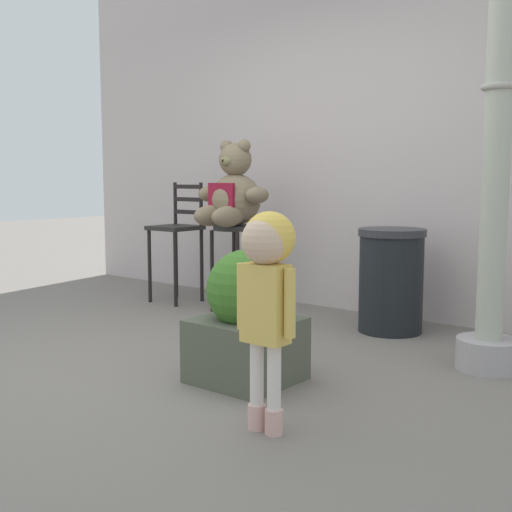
{
  "coord_description": "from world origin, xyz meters",
  "views": [
    {
      "loc": [
        2.84,
        -2.41,
        1.09
      ],
      "look_at": [
        0.3,
        0.74,
        0.6
      ],
      "focal_mm": 45.75,
      "sensor_mm": 36.0,
      "label": 1
    }
  ],
  "objects": [
    {
      "name": "lamppost",
      "position": [
        1.6,
        1.22,
        1.06
      ],
      "size": [
        0.35,
        0.35,
        2.71
      ],
      "color": "#A8A1A4",
      "rests_on": "ground_plane"
    },
    {
      "name": "teddy_bear",
      "position": [
        -0.58,
        1.54,
        0.95
      ],
      "size": [
        0.64,
        0.58,
        0.68
      ],
      "color": "#816F55",
      "rests_on": "bar_stool_with_teddy"
    },
    {
      "name": "planter_with_shrub",
      "position": [
        0.66,
        0.21,
        0.33
      ],
      "size": [
        0.5,
        0.5,
        0.71
      ],
      "color": "#525647",
      "rests_on": "ground_plane"
    },
    {
      "name": "child_walking",
      "position": [
        1.18,
        -0.28,
        0.69
      ],
      "size": [
        0.3,
        0.24,
        0.95
      ],
      "rotation": [
        0.0,
        0.0,
        -0.61
      ],
      "color": "#DAA89F",
      "rests_on": "ground_plane"
    },
    {
      "name": "building_wall",
      "position": [
        0.0,
        2.32,
        1.99
      ],
      "size": [
        6.04,
        0.3,
        3.98
      ],
      "primitive_type": "cube",
      "color": "beige",
      "rests_on": "ground_plane"
    },
    {
      "name": "trash_bin",
      "position": [
        0.74,
        1.71,
        0.37
      ],
      "size": [
        0.47,
        0.47,
        0.73
      ],
      "color": "black",
      "rests_on": "ground_plane"
    },
    {
      "name": "bar_chair_empty",
      "position": [
        -1.25,
        1.57,
        0.59
      ],
      "size": [
        0.38,
        0.38,
        1.04
      ],
      "color": "black",
      "rests_on": "ground_plane"
    },
    {
      "name": "ground_plane",
      "position": [
        0.0,
        0.0,
        0.0
      ],
      "size": [
        24.0,
        24.0,
        0.0
      ],
      "primitive_type": "plane",
      "color": "slate"
    },
    {
      "name": "bar_stool_with_teddy",
      "position": [
        -0.58,
        1.57,
        0.5
      ],
      "size": [
        0.36,
        0.36,
        0.7
      ],
      "color": "black",
      "rests_on": "ground_plane"
    }
  ]
}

